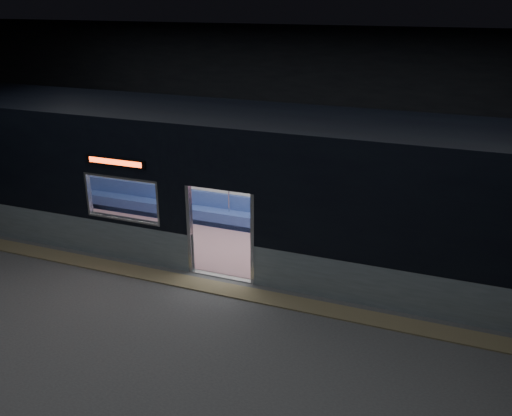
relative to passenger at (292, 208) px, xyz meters
The scene contains 7 objects.
station_floor 3.73m from the passenger, 102.76° to the right, with size 24.00×14.00×0.01m, color #47494C.
station_envelope 4.61m from the passenger, 102.76° to the right, with size 24.00×14.00×5.00m.
tactile_strip 3.21m from the passenger, 105.01° to the right, with size 22.80×0.50×0.03m, color #8C7F59.
metro_car 1.64m from the passenger, 128.73° to the right, with size 18.00×3.04×3.35m.
passenger is the anchor object (origin of this frame).
handbag 0.28m from the passenger, 79.57° to the right, with size 0.33×0.28×0.16m, color black.
transit_map 2.34m from the passenger, ahead, with size 1.06×0.03×0.69m, color white.
Camera 1 is at (4.47, -8.50, 5.77)m, focal length 38.00 mm.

